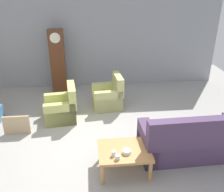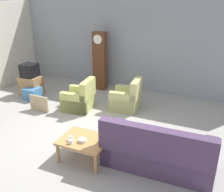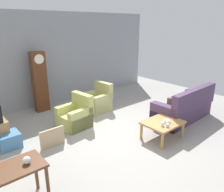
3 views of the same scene
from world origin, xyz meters
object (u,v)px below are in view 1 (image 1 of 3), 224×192
Objects in this scene: framed_picture_leaning at (17,125)px; bowl_white_stacked at (127,151)px; couch_floral at (193,141)px; cup_blue_rimmed at (118,157)px; armchair_olive_far at (108,97)px; grandfather_clock at (58,62)px; coffee_table_wood at (124,153)px; armchair_olive_near at (62,109)px; cup_white_porcelain at (114,153)px.

bowl_white_stacked is (2.33, -1.54, 0.26)m from framed_picture_leaning.
couch_floral is at bearing 15.12° from bowl_white_stacked.
framed_picture_leaning is 2.75m from cup_blue_rimmed.
couch_floral reaches higher than bowl_white_stacked.
framed_picture_leaning is at bearing 141.83° from cup_blue_rimmed.
couch_floral is at bearing 18.47° from cup_blue_rimmed.
couch_floral is at bearing -56.95° from armchair_olive_far.
armchair_olive_far is at bearing -39.40° from grandfather_clock.
coffee_table_wood is 0.31m from cup_blue_rimmed.
grandfather_clock is 12.50× the size of bowl_white_stacked.
bowl_white_stacked is at bearing 39.81° from cup_blue_rimmed.
couch_floral is 2.77m from armchair_olive_far.
armchair_olive_near reaches higher than framed_picture_leaning.
coffee_table_wood is at bearing 34.52° from cup_white_porcelain.
armchair_olive_near is 1.37m from armchair_olive_far.
cup_white_porcelain is at bearing -165.41° from couch_floral.
framed_picture_leaning is 7.07× the size of cup_blue_rimmed.
armchair_olive_near is at bearing 122.21° from bowl_white_stacked.
armchair_olive_near is 2.40m from coffee_table_wood.
grandfather_clock reaches higher than armchair_olive_far.
armchair_olive_far is 2.52m from framed_picture_leaning.
cup_blue_rimmed reaches higher than bowl_white_stacked.
coffee_table_wood is at bearing -57.06° from armchair_olive_near.
grandfather_clock reaches higher than framed_picture_leaning.
cup_blue_rimmed is at bearing -121.70° from coffee_table_wood.
armchair_olive_far is at bearing 91.62° from coffee_table_wood.
bowl_white_stacked is (0.03, -0.10, 0.10)m from coffee_table_wood.
armchair_olive_far is 2.61m from coffee_table_wood.
cup_white_porcelain is at bearing -37.24° from framed_picture_leaning.
cup_white_porcelain is at bearing -71.72° from grandfather_clock.
armchair_olive_near is at bearing 116.95° from cup_blue_rimmed.
couch_floral is 3.25m from armchair_olive_near.
cup_blue_rimmed is (-0.15, -0.25, 0.11)m from coffee_table_wood.
framed_picture_leaning is (-2.30, 1.44, -0.16)m from coffee_table_wood.
cup_blue_rimmed is at bearing -91.61° from armchair_olive_far.
bowl_white_stacked is (1.54, -3.89, -0.50)m from grandfather_clock.
grandfather_clock is at bearing 96.78° from armchair_olive_near.
couch_floral is at bearing -17.18° from framed_picture_leaning.
framed_picture_leaning is (-3.74, 1.16, -0.12)m from couch_floral.
couch_floral is 1.47m from bowl_white_stacked.
armchair_olive_near is 10.83× the size of cup_blue_rimmed.
cup_white_porcelain reaches higher than framed_picture_leaning.
coffee_table_wood is 11.30× the size of cup_blue_rimmed.
grandfather_clock is (-0.21, 1.78, 0.68)m from armchair_olive_near.
couch_floral is at bearing -32.28° from armchair_olive_near.
cup_white_porcelain is (1.30, -3.94, -0.48)m from grandfather_clock.
cup_white_porcelain reaches higher than bowl_white_stacked.
couch_floral is at bearing -49.90° from grandfather_clock.
armchair_olive_far is 5.85× the size of bowl_white_stacked.
grandfather_clock is (-2.96, 3.51, 0.63)m from couch_floral.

